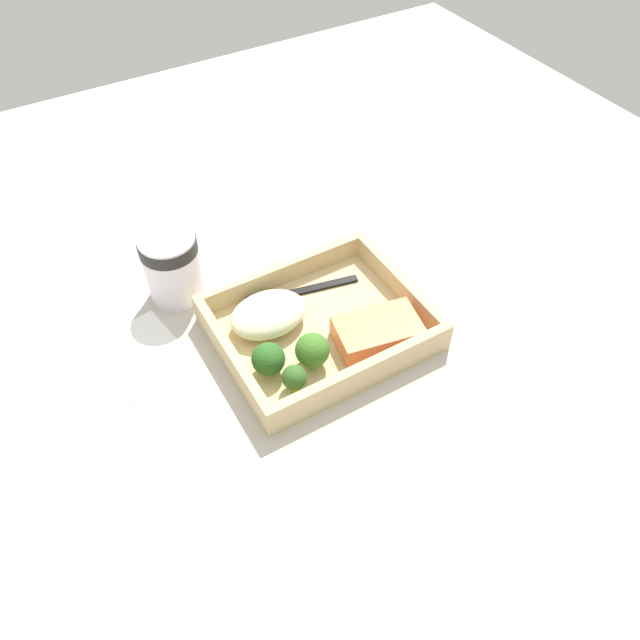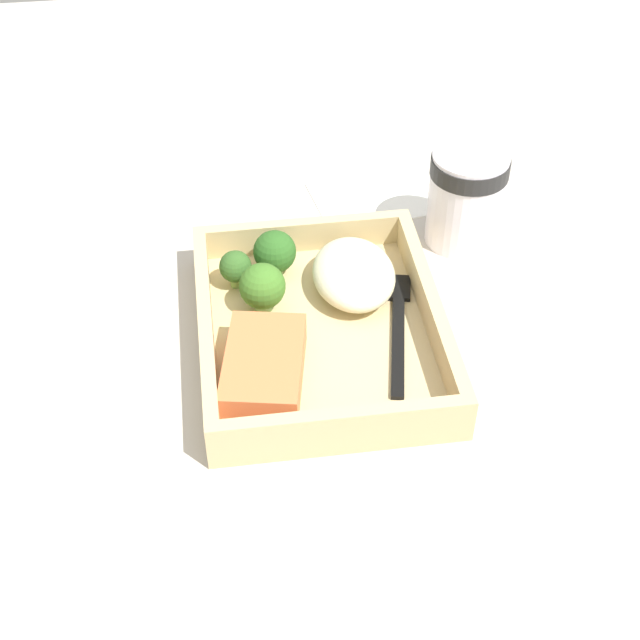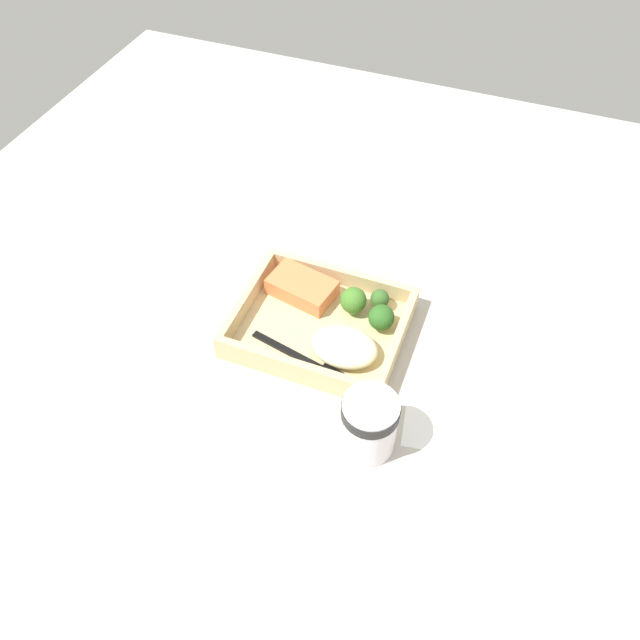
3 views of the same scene
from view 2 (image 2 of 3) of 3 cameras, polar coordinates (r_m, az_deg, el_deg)
ground_plane at (r=81.19cm, az=0.00°, el=-1.92°), size 160.00×160.00×2.00cm
takeout_tray at (r=80.08cm, az=0.00°, el=-1.11°), size 26.15×21.29×1.20cm
tray_rim at (r=78.58cm, az=0.00°, el=0.05°), size 26.15×21.29×3.20cm
salmon_fillet at (r=74.53cm, az=-3.61°, el=-3.07°), size 11.63×8.35×3.03cm
mashed_potatoes at (r=82.90cm, az=2.17°, el=2.96°), size 10.21×7.67×3.79cm
broccoli_floret_1 at (r=80.41cm, az=-3.71°, el=2.12°), size 4.25×4.25×4.87cm
broccoli_floret_2 at (r=83.50cm, az=-5.43°, el=3.38°), size 3.04×3.04×3.81cm
broccoli_floret_3 at (r=84.60cm, az=-2.92°, el=4.35°), size 4.10×4.10×4.57cm
fork at (r=80.39cm, az=5.03°, el=-0.30°), size 15.80×4.90×0.44cm
paper_cup at (r=90.08cm, az=9.36°, el=8.01°), size 7.69×7.69×10.02cm
receipt_slip at (r=97.96cm, az=3.24°, el=7.78°), size 11.35×13.36×0.24cm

